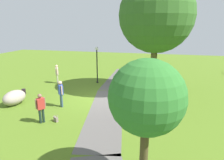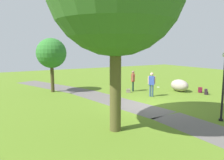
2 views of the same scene
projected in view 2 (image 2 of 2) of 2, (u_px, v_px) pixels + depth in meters
ground_plane at (148, 105)px, 12.96m from camera, size 48.00×48.00×0.00m
footpath_segment_mid at (114, 101)px, 14.01m from camera, size 8.22×3.33×0.01m
footpath_segment_far at (50, 86)px, 19.53m from camera, size 8.18×4.73×0.01m
young_tree_near_path at (51, 53)px, 16.50m from camera, size 2.25×2.25×4.10m
lamp_post at (224, 78)px, 9.90m from camera, size 0.28×0.28×3.20m
lawn_boulder at (179, 85)px, 17.10m from camera, size 1.71×1.22×0.92m
woman_with_handbag at (133, 79)px, 17.04m from camera, size 0.43×0.41×1.61m
passerby_on_path at (152, 83)px, 15.16m from camera, size 0.43×0.42×1.68m
handbag_on_grass at (128, 91)px, 16.59m from camera, size 0.38×0.38×0.31m
backpack_by_boulder at (200, 90)px, 16.63m from camera, size 0.35×0.35×0.40m
spare_backpack_on_lawn at (206, 92)px, 15.92m from camera, size 0.35×0.35×0.40m
frisbee_on_grass at (158, 87)px, 18.92m from camera, size 0.22×0.22×0.02m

